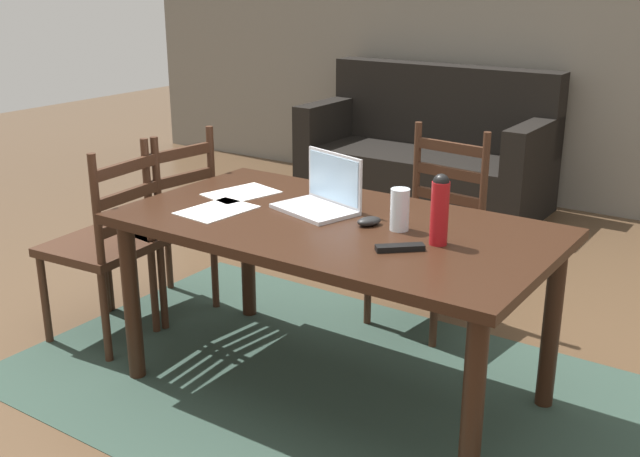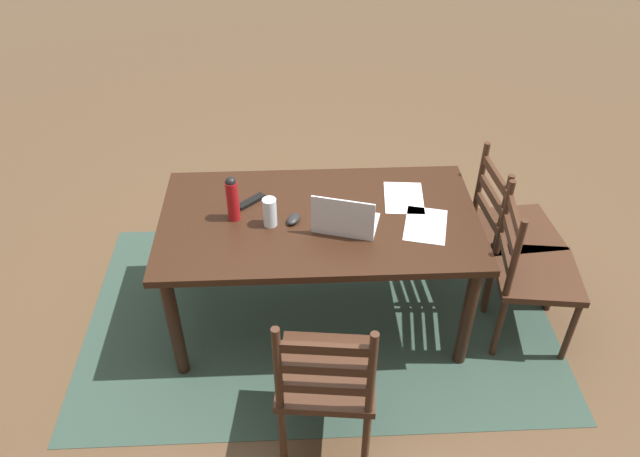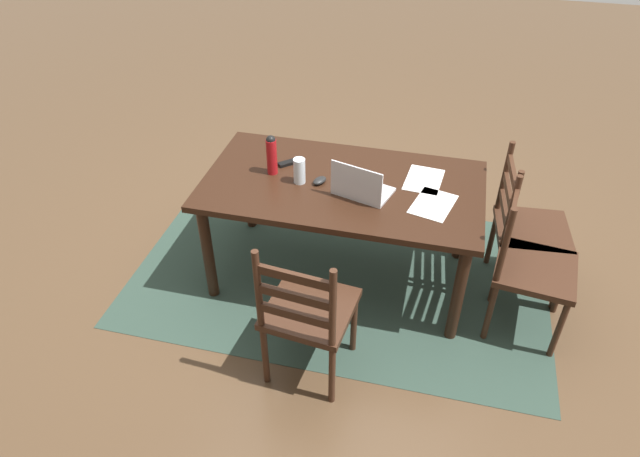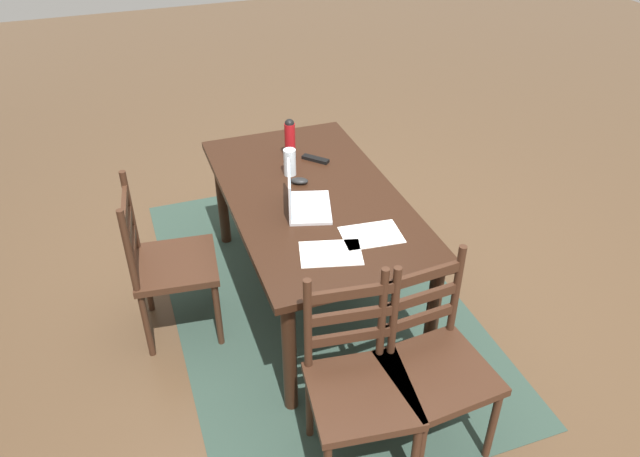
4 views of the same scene
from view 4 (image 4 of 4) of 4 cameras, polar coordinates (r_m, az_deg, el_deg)
name	(u,v)px [view 4 (image 4 of 4)]	position (r m, az deg, el deg)	size (l,w,h in m)	color
ground_plane	(313,296)	(3.85, -0.63, -6.22)	(14.00, 14.00, 0.00)	brown
area_rug	(313,295)	(3.84, -0.63, -6.19)	(2.73, 1.68, 0.01)	#2D4238
dining_table	(313,207)	(3.46, -0.69, 1.98)	(1.68, 0.92, 0.74)	black
chair_left_far	(359,386)	(2.72, 3.65, -14.31)	(0.49, 0.49, 0.95)	#3D2316
chair_far_head	(168,264)	(3.44, -13.92, -3.18)	(0.49, 0.49, 0.95)	#3D2316
chair_left_near	(434,365)	(2.84, 10.51, -12.27)	(0.47, 0.47, 0.95)	#3D2316
laptop	(301,200)	(3.25, -1.78, 2.66)	(0.37, 0.30, 0.23)	silver
water_bottle	(290,138)	(3.72, -2.80, 8.34)	(0.06, 0.06, 0.26)	#A81419
drinking_glass	(290,162)	(3.57, -2.82, 6.15)	(0.07, 0.07, 0.16)	silver
computer_mouse	(299,181)	(3.50, -1.92, 4.43)	(0.06, 0.10, 0.03)	black
tv_remote	(315,159)	(3.75, -0.42, 6.44)	(0.04, 0.17, 0.02)	black
paper_stack_left	(371,235)	(3.09, 4.77, -0.58)	(0.21, 0.30, 0.00)	white
paper_stack_right	(331,253)	(2.95, 1.00, -2.30)	(0.21, 0.30, 0.00)	white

